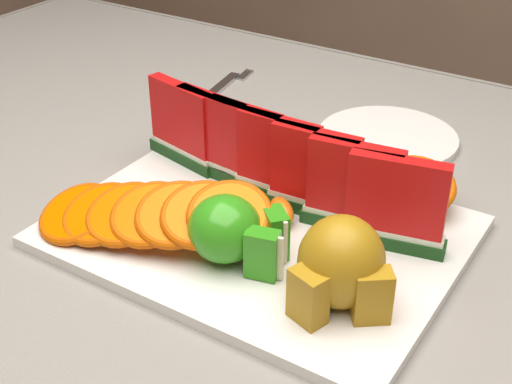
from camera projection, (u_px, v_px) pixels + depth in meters
name	position (u px, v px, depth m)	size (l,w,h in m)	color
table	(230.00, 283.00, 0.84)	(1.40, 0.90, 0.75)	#513520
tablecloth	(229.00, 240.00, 0.81)	(1.53, 1.03, 0.20)	gray
platter	(259.00, 231.00, 0.74)	(0.40, 0.30, 0.01)	silver
apple_cluster	(232.00, 231.00, 0.67)	(0.11, 0.09, 0.07)	#1C9111
pear_cluster	(341.00, 266.00, 0.61)	(0.09, 0.10, 0.09)	#B49313
side_plate	(388.00, 138.00, 0.92)	(0.18, 0.18, 0.01)	silver
fork	(215.00, 92.00, 1.06)	(0.04, 0.20, 0.00)	silver
watermelon_row	(278.00, 162.00, 0.76)	(0.39, 0.07, 0.10)	#0D3F15
orange_fan_front	(151.00, 214.00, 0.70)	(0.26, 0.15, 0.06)	#E75E07
orange_fan_back	(314.00, 162.00, 0.81)	(0.34, 0.11, 0.05)	#E75E07
tangerine_segments	(233.00, 205.00, 0.75)	(0.14, 0.07, 0.03)	red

